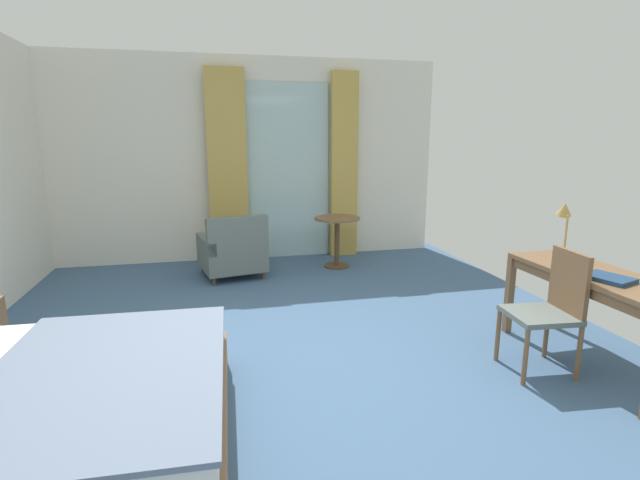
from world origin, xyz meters
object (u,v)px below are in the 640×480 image
desk_chair (551,305)px  armchair_by_window (233,252)px  writing_desk (600,285)px  round_cafe_table (337,231)px  desk_lamp (564,216)px  closed_book (608,278)px  bed (35,413)px

desk_chair → armchair_by_window: 3.78m
writing_desk → round_cafe_table: size_ratio=2.18×
desk_chair → desk_lamp: 0.98m
desk_lamp → round_cafe_table: desk_lamp is taller
closed_book → round_cafe_table: 3.57m
desk_lamp → writing_desk: bearing=-103.0°
desk_lamp → armchair_by_window: desk_lamp is taller
writing_desk → round_cafe_table: (-1.20, 3.23, -0.14)m
bed → desk_lamp: 4.16m
desk_chair → round_cafe_table: size_ratio=1.35×
desk_lamp → round_cafe_table: 3.00m
writing_desk → closed_book: 0.21m
desk_lamp → closed_book: desk_lamp is taller
desk_lamp → closed_book: bearing=-106.7°
closed_book → round_cafe_table: closed_book is taller
closed_book → bed: bearing=162.9°
bed → desk_chair: size_ratio=2.22×
bed → writing_desk: bearing=3.3°
bed → desk_chair: (3.45, 0.23, 0.26)m
armchair_by_window → round_cafe_table: 1.43m
writing_desk → desk_lamp: bearing=77.0°
bed → armchair_by_window: (1.24, 3.29, 0.07)m
round_cafe_table → bed: bearing=-127.5°
desk_chair → armchair_by_window: size_ratio=1.02×
desk_lamp → round_cafe_table: size_ratio=0.69×
desk_chair → desk_lamp: bearing=47.8°
closed_book → armchair_by_window: armchair_by_window is taller
writing_desk → armchair_by_window: (-2.61, 3.07, -0.33)m
desk_lamp → armchair_by_window: size_ratio=0.52×
bed → desk_lamp: desk_lamp is taller
bed → round_cafe_table: size_ratio=2.99×
writing_desk → desk_chair: bearing=178.6°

